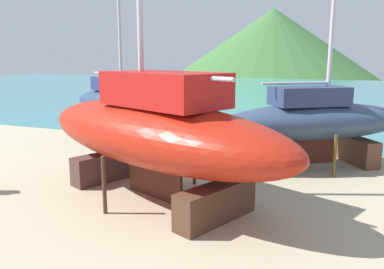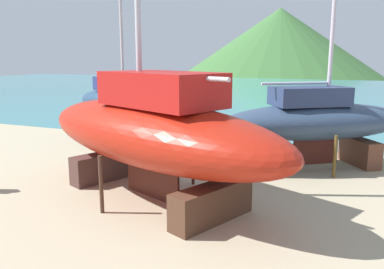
% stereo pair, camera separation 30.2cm
% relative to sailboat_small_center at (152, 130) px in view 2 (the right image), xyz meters
% --- Properties ---
extents(ground_plane, '(48.48, 48.48, 0.00)m').
position_rel_sailboat_small_center_xyz_m(ground_plane, '(-2.46, -3.36, -2.26)').
color(ground_plane, tan).
extents(sea_water, '(140.97, 64.37, 0.01)m').
position_rel_sailboat_small_center_xyz_m(sea_water, '(-2.46, 40.95, -2.26)').
color(sea_water, teal).
rests_on(sea_water, ground).
extents(headland_hill, '(113.86, 113.86, 38.43)m').
position_rel_sailboat_small_center_xyz_m(headland_hill, '(-16.23, 113.91, -2.26)').
color(headland_hill, '#3C6A34').
rests_on(headland_hill, ground).
extents(sailboat_small_center, '(11.25, 7.42, 17.10)m').
position_rel_sailboat_small_center_xyz_m(sailboat_small_center, '(0.00, 0.00, 0.00)').
color(sailboat_small_center, '#4A302A').
rests_on(sailboat_small_center, ground).
extents(sailboat_far_slipway, '(8.36, 6.83, 13.87)m').
position_rel_sailboat_small_center_xyz_m(sailboat_far_slipway, '(4.56, 5.74, -0.29)').
color(sailboat_far_slipway, brown).
rests_on(sailboat_far_slipway, ground).
extents(sailboat_mid_port, '(7.04, 4.36, 10.84)m').
position_rel_sailboat_small_center_xyz_m(sailboat_mid_port, '(-5.60, 6.85, -0.18)').
color(sailboat_mid_port, '#4E3022').
rests_on(sailboat_mid_port, ground).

